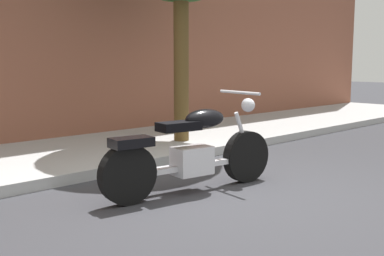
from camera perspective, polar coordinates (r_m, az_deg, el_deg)
ground_plane at (r=5.48m, az=3.61°, el=-7.80°), size 60.00×60.00×0.00m
sidewalk at (r=7.63m, az=-12.44°, el=-2.93°), size 21.82×2.66×0.14m
motorcycle at (r=5.42m, az=-0.05°, el=-3.00°), size 2.28×0.75×1.13m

